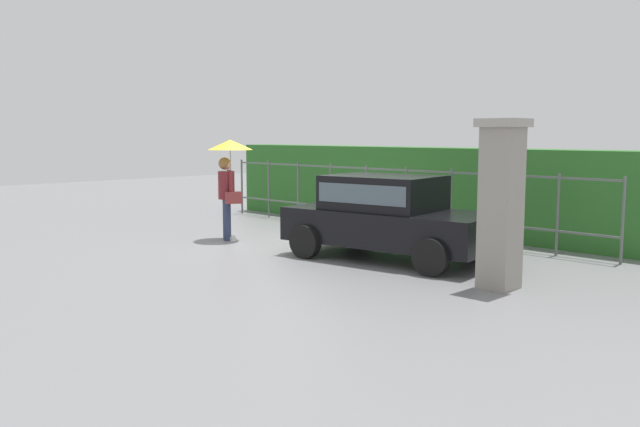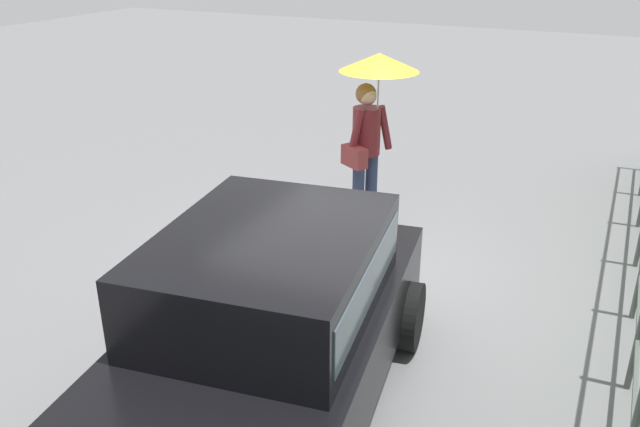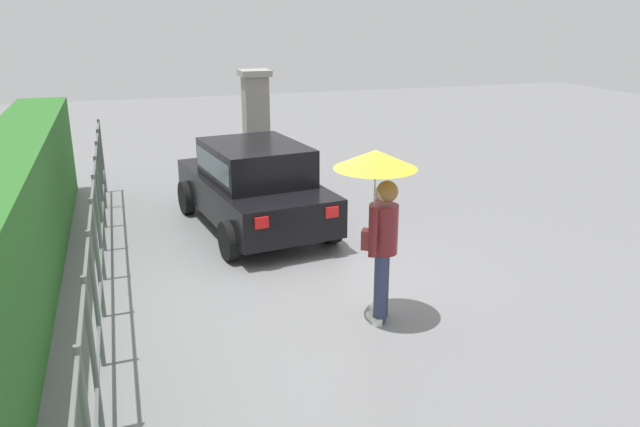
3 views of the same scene
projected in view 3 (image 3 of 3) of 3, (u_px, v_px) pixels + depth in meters
ground_plane at (301, 279)px, 8.64m from camera, size 40.00×40.00×0.00m
car at (254, 183)px, 10.43m from camera, size 3.91×2.27×1.48m
pedestrian at (379, 198)px, 7.03m from camera, size 0.94×0.94×2.09m
gate_pillar at (256, 128)px, 12.80m from camera, size 0.60×0.60×2.42m
fence_section at (98, 237)px, 7.84m from camera, size 10.42×0.05×1.50m
hedge_row at (8, 237)px, 7.51m from camera, size 11.37×0.90×1.90m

